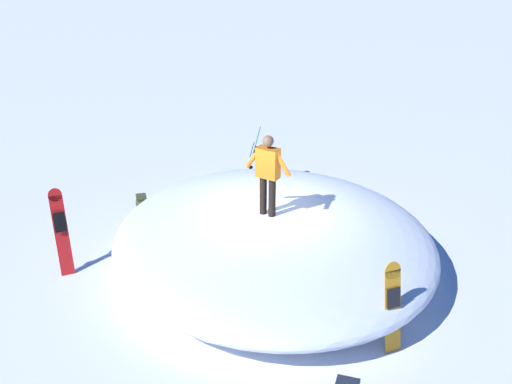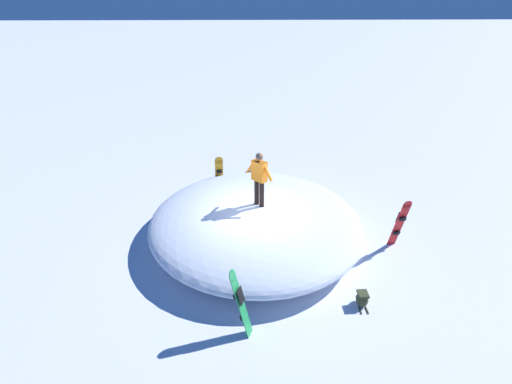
# 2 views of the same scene
# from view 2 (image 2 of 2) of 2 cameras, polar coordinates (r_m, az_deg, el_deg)

# --- Properties ---
(ground) EXTENTS (240.00, 240.00, 0.00)m
(ground) POSITION_cam_2_polar(r_m,az_deg,el_deg) (11.83, -0.36, -7.53)
(ground) COLOR white
(snow_mound) EXTENTS (7.44, 6.95, 1.13)m
(snow_mound) POSITION_cam_2_polar(r_m,az_deg,el_deg) (11.85, -0.10, -4.23)
(snow_mound) COLOR white
(snow_mound) RESTS_ON ground
(snowboarder_standing) EXTENTS (0.77, 0.76, 1.63)m
(snowboarder_standing) POSITION_cam_2_polar(r_m,az_deg,el_deg) (11.14, 0.48, 2.31)
(snowboarder_standing) COLOR black
(snowboarder_standing) RESTS_ON snow_mound
(snowboard_primary_upright) EXTENTS (0.52, 0.34, 1.69)m
(snowboard_primary_upright) POSITION_cam_2_polar(r_m,az_deg,el_deg) (11.89, 20.08, -4.22)
(snowboard_primary_upright) COLOR red
(snowboard_primary_upright) RESTS_ON ground
(snowboard_secondary_upright) EXTENTS (0.40, 0.50, 1.64)m
(snowboard_secondary_upright) POSITION_cam_2_polar(r_m,az_deg,el_deg) (8.62, -2.30, -15.63)
(snowboard_secondary_upright) COLOR #1E8C47
(snowboard_secondary_upright) RESTS_ON ground
(snowboard_tertiary_upright) EXTENTS (0.32, 0.33, 1.56)m
(snowboard_tertiary_upright) POSITION_cam_2_polar(r_m,az_deg,el_deg) (14.36, -5.34, 2.48)
(snowboard_tertiary_upright) COLOR orange
(snowboard_tertiary_upright) RESTS_ON ground
(backpack_near) EXTENTS (0.50, 0.29, 0.38)m
(backpack_near) POSITION_cam_2_polar(r_m,az_deg,el_deg) (9.99, 15.09, -14.66)
(backpack_near) COLOR #383D23
(backpack_near) RESTS_ON ground
(backpack_far) EXTENTS (0.51, 0.63, 0.43)m
(backpack_far) POSITION_cam_2_polar(r_m,az_deg,el_deg) (15.58, -0.87, 2.25)
(backpack_far) COLOR #1E2333
(backpack_far) RESTS_ON ground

